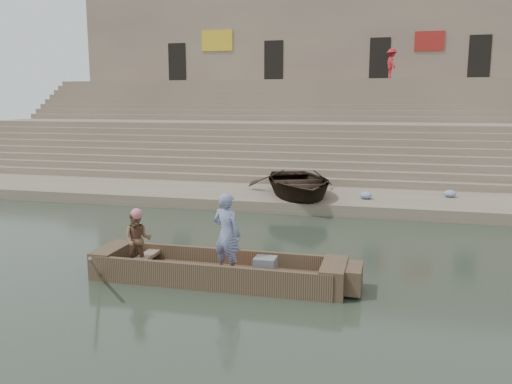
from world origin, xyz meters
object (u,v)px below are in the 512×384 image
at_px(rowing_man, 138,240).
at_px(pedestrian, 392,64).
at_px(beached_rowboat, 298,183).
at_px(standing_man, 227,234).
at_px(television, 265,266).
at_px(main_rowboat, 217,276).

height_order(rowing_man, pedestrian, pedestrian).
distance_m(beached_rowboat, pedestrian, 15.52).
xyz_separation_m(standing_man, rowing_man, (-2.07, -0.06, -0.25)).
bearing_deg(standing_man, beached_rowboat, -73.85).
bearing_deg(beached_rowboat, television, -105.43).
xyz_separation_m(main_rowboat, pedestrian, (3.56, 22.89, 5.99)).
bearing_deg(main_rowboat, television, -0.00).
xyz_separation_m(beached_rowboat, pedestrian, (3.23, 14.26, 5.20)).
distance_m(standing_man, rowing_man, 2.08).
xyz_separation_m(television, pedestrian, (2.48, 22.89, 5.68)).
distance_m(standing_man, pedestrian, 23.79).
bearing_deg(rowing_man, television, -11.19).
bearing_deg(television, standing_man, -170.92).
bearing_deg(television, rowing_man, -176.22).
bearing_deg(standing_man, rowing_man, 18.21).
relative_size(standing_man, television, 3.91).
height_order(standing_man, television, standing_man).
bearing_deg(standing_man, television, -154.39).
distance_m(main_rowboat, beached_rowboat, 8.68).
relative_size(main_rowboat, pedestrian, 2.78).
relative_size(main_rowboat, beached_rowboat, 1.04).
relative_size(rowing_man, pedestrian, 0.72).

